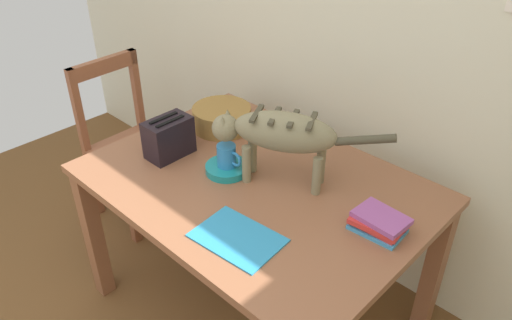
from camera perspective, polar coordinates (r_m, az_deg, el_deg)
name	(u,v)px	position (r m, az deg, el deg)	size (l,w,h in m)	color
wall_rear	(343,17)	(2.33, 9.95, 15.86)	(4.41, 0.11, 2.50)	silver
dining_table	(256,198)	(2.06, 0.00, -4.32)	(1.35, 0.98, 0.75)	brown
cat	(279,134)	(1.90, 2.65, 3.03)	(0.64, 0.36, 0.31)	#807656
saucer_bowl	(227,168)	(2.06, -3.35, -0.97)	(0.18, 0.18, 0.03)	teal
coffee_mug	(227,156)	(2.02, -3.32, 0.48)	(0.12, 0.08, 0.09)	#2B7FC5
magazine	(238,238)	(1.74, -2.12, -8.91)	(0.30, 0.21, 0.01)	#2B8EC6
book_stack	(379,222)	(1.80, 13.91, -6.97)	(0.19, 0.15, 0.07)	#3D93D0
wicker_basket	(222,117)	(2.37, -3.94, 4.91)	(0.28, 0.28, 0.10)	olive
toaster	(169,138)	(2.16, -9.97, 2.55)	(0.12, 0.20, 0.18)	black
wooden_chair_near	(130,145)	(2.92, -14.24, 1.70)	(0.43, 0.43, 0.93)	#955639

